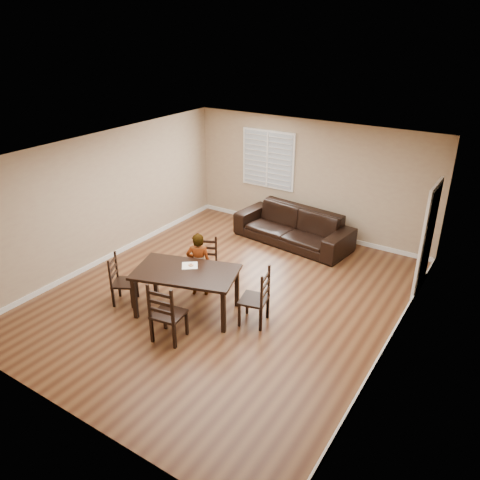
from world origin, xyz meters
name	(u,v)px	position (x,y,z in m)	size (l,w,h in m)	color
ground	(226,296)	(0.00, 0.00, 0.00)	(7.00, 7.00, 0.00)	brown
room	(232,203)	(0.04, 0.18, 1.81)	(6.04, 7.04, 2.72)	tan
dining_table	(186,275)	(-0.28, -0.80, 0.73)	(1.95, 1.45, 0.81)	black
chair_near	(206,262)	(-0.62, 0.24, 0.43)	(0.56, 0.54, 0.95)	black
chair_far	(164,317)	(-0.02, -1.68, 0.48)	(0.54, 0.52, 1.06)	black
chair_left	(118,281)	(-1.52, -1.21, 0.42)	(0.54, 0.56, 0.93)	black
chair_right	(261,300)	(0.98, -0.41, 0.47)	(0.52, 0.55, 1.03)	black
child	(199,264)	(-0.47, -0.19, 0.62)	(0.45, 0.30, 1.24)	gray
napkin	(190,266)	(-0.34, -0.61, 0.82)	(0.27, 0.27, 0.00)	silver
donut	(191,265)	(-0.32, -0.60, 0.84)	(0.09, 0.09, 0.03)	#D28A4B
sofa	(293,227)	(-0.02, 2.77, 0.39)	(2.70, 1.06, 0.79)	black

